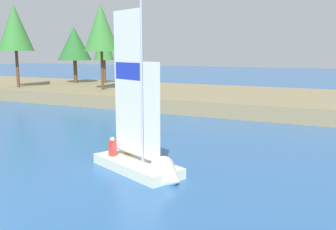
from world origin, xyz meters
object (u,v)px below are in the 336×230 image
Objects in this scene: shoreline_tree_midleft at (74,44)px; shoreline_tree_midright at (101,28)px; shoreline_tree_centre at (104,42)px; sailboat at (148,162)px; shoreline_tree_left at (15,28)px.

shoreline_tree_midright reaches higher than shoreline_tree_midleft.
shoreline_tree_midright reaches higher than shoreline_tree_centre.
shoreline_tree_midright reaches higher than sailboat.
sailboat is (22.08, -14.44, -6.03)m from shoreline_tree_left.
sailboat is at bearing -33.19° from shoreline_tree_left.
shoreline_tree_left reaches higher than shoreline_tree_midright.
shoreline_tree_midleft is 0.90× the size of sailboat.
sailboat is (13.54, -16.05, -5.88)m from shoreline_tree_midright.
shoreline_tree_midleft is 0.81× the size of shoreline_tree_midright.
shoreline_tree_centre is at bearing 60.62° from shoreline_tree_left.
shoreline_tree_midright is at bearing -34.62° from shoreline_tree_midleft.
shoreline_tree_left is 6.78m from shoreline_tree_midleft.
shoreline_tree_midleft is 0.96× the size of shoreline_tree_centre.
shoreline_tree_midright is at bearing -55.76° from shoreline_tree_centre.
shoreline_tree_midleft is 29.74m from sailboat.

